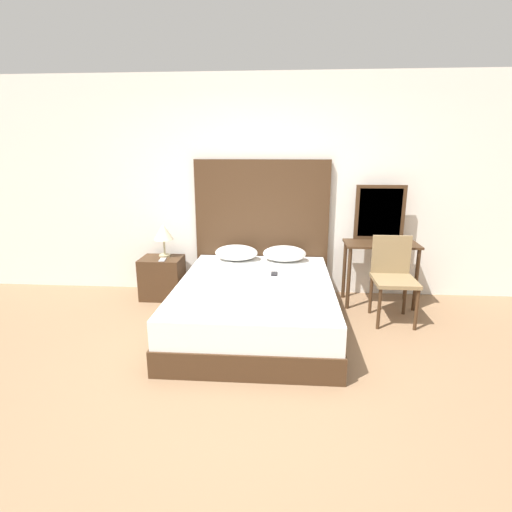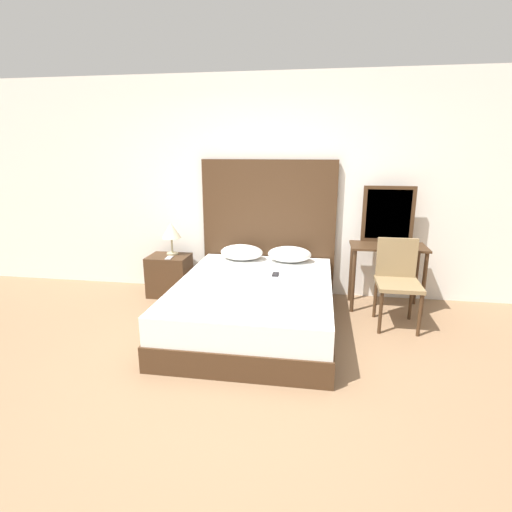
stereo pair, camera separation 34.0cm
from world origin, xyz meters
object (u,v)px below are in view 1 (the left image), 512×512
object	(u,v)px
phone_on_bed	(274,274)
nightstand	(162,278)
phone_on_nightstand	(162,260)
table_lamp	(163,233)
vanity_desk	(380,256)
bed	(255,305)
chair	(393,273)

from	to	relation	value
phone_on_bed	nightstand	world-z (taller)	nightstand
phone_on_bed	phone_on_nightstand	bearing A→B (deg)	163.52
table_lamp	vanity_desk	world-z (taller)	table_lamp
bed	phone_on_nightstand	size ratio (longest dim) A/B	13.59
nightstand	phone_on_bed	bearing A→B (deg)	-19.71
phone_on_bed	chair	bearing A→B (deg)	2.53
bed	phone_on_bed	bearing A→B (deg)	56.47
table_lamp	chair	size ratio (longest dim) A/B	0.45
bed	chair	bearing A→B (deg)	13.01
nightstand	phone_on_nightstand	world-z (taller)	phone_on_nightstand
phone_on_bed	table_lamp	xyz separation A→B (m)	(-1.40, 0.59, 0.31)
bed	table_lamp	xyz separation A→B (m)	(-1.21, 0.87, 0.57)
phone_on_bed	nightstand	bearing A→B (deg)	160.29
vanity_desk	bed	bearing A→B (deg)	-151.76
chair	phone_on_bed	bearing A→B (deg)	-177.47
phone_on_bed	phone_on_nightstand	xyz separation A→B (m)	(-1.37, 0.41, 0.02)
bed	nightstand	distance (m)	1.46
table_lamp	chair	distance (m)	2.75
phone_on_bed	chair	distance (m)	1.28
phone_on_nightstand	vanity_desk	size ratio (longest dim) A/B	0.19
table_lamp	chair	bearing A→B (deg)	-11.27
phone_on_bed	vanity_desk	xyz separation A→B (m)	(1.24, 0.48, 0.10)
nightstand	bed	bearing A→B (deg)	-32.74
table_lamp	phone_on_bed	bearing A→B (deg)	-22.92
phone_on_nightstand	nightstand	bearing A→B (deg)	114.99
phone_on_nightstand	phone_on_bed	bearing A→B (deg)	-16.48
nightstand	phone_on_nightstand	xyz separation A→B (m)	(0.05, -0.10, 0.26)
bed	phone_on_nightstand	xyz separation A→B (m)	(-1.18, 0.69, 0.28)
table_lamp	bed	bearing A→B (deg)	-35.86
nightstand	table_lamp	xyz separation A→B (m)	(0.02, 0.08, 0.56)
chair	nightstand	bearing A→B (deg)	170.51
table_lamp	phone_on_nightstand	xyz separation A→B (m)	(0.03, -0.18, -0.29)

